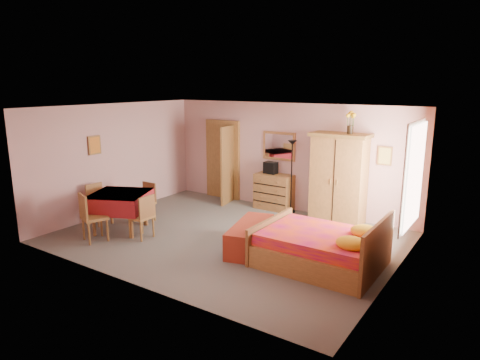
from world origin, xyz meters
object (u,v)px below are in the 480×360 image
Objects in this scene: chair_north at (144,203)px; chair_east at (141,216)px; chest_of_drawers at (274,192)px; wardrobe at (339,178)px; bench at (250,236)px; stereo at (271,168)px; wall_mirror at (279,146)px; floor_lamp at (291,177)px; sunflower_vase at (351,122)px; chair_south at (95,217)px; dining_table at (121,212)px; chair_west at (100,204)px; bed at (320,238)px.

chair_north is 1.06m from chair_east.
wardrobe reaches higher than chest_of_drawers.
bench is at bearing 179.92° from chair_north.
stereo is at bearing 176.94° from wardrobe.
floor_lamp is at bearing -24.69° from wall_mirror.
stereo is 0.35× the size of chair_east.
wardrobe is 4.14× the size of sunflower_vase.
floor_lamp is at bearing 78.87° from chair_south.
wardrobe reaches higher than floor_lamp.
wardrobe is (1.67, -0.28, -0.55)m from wall_mirror.
wardrobe is 1.26m from sunflower_vase.
chest_of_drawers is 0.83× the size of dining_table.
chair_east is (-2.14, -0.72, 0.20)m from bench.
wall_mirror reaches higher than chair_north.
chair_west is at bearing -127.80° from wall_mirror.
sunflower_vase is 0.24× the size of bed.
sunflower_vase is at bearing -2.97° from stereo.
wardrobe is at bearing 104.76° from bed.
chair_east reaches higher than chest_of_drawers.
chair_west is (-3.54, -0.61, 0.20)m from bench.
chair_north reaches higher than dining_table.
chair_north is at bearing -126.02° from stereo.
wardrobe is 2.68m from bench.
bed reaches higher than chair_east.
floor_lamp is at bearing -26.81° from chair_east.
chest_of_drawers is 3.47m from chair_east.
floor_lamp is 1.20m from wardrobe.
chair_west is (-2.51, -3.18, -0.58)m from stereo.
chair_south is at bearing -154.25° from bench.
sunflower_vase reaches higher than chair_south.
floor_lamp reaches higher than chest_of_drawers.
bed is (2.29, -2.68, -1.08)m from wall_mirror.
wardrobe reaches higher than chair_north.
chair_south is (-3.53, -3.80, -0.51)m from wardrobe.
sunflower_vase is 5.73m from chair_west.
chair_east is (-1.23, -3.46, -1.10)m from wall_mirror.
floor_lamp is (0.60, -0.05, -0.15)m from stereo.
stereo reaches higher than dining_table.
sunflower_vase is at bearing 100.20° from bed.
bed is at bearing -49.23° from wall_mirror.
wardrobe is at bearing -1.80° from chest_of_drawers.
chair_north is at bearing 43.84° from chair_east.
chair_south is 1.09× the size of chair_east.
chair_east is at bearing -117.75° from floor_lamp.
bed is at bearing 38.65° from chair_south.
sunflower_vase is 0.54× the size of chair_east.
chest_of_drawers is 1.07× the size of chair_north.
chest_of_drawers is 3.15m from chair_north.
wardrobe is 1.79× the size of dining_table.
chest_of_drawers is 3.00× the size of stereo.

